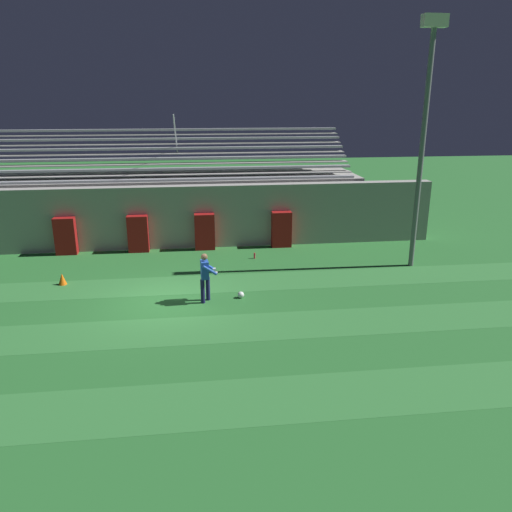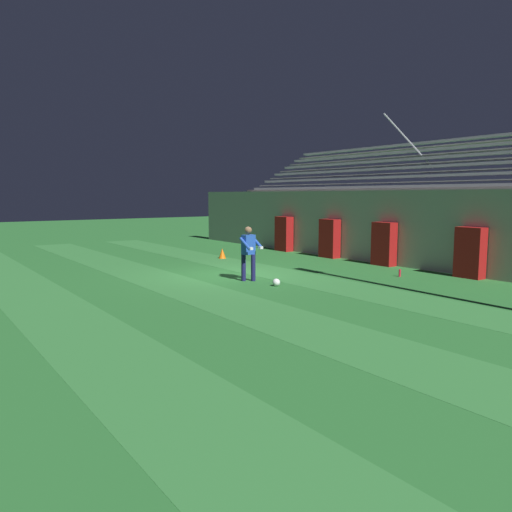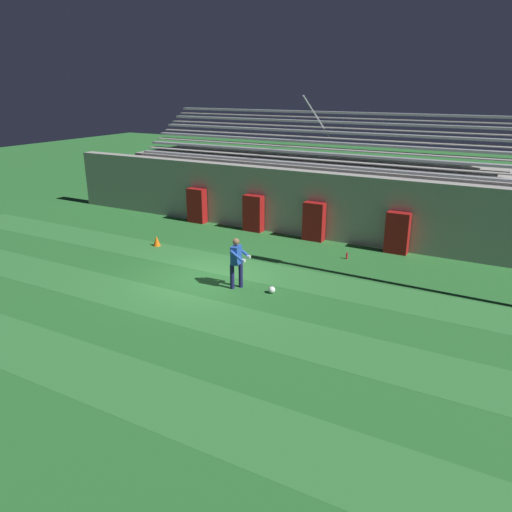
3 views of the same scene
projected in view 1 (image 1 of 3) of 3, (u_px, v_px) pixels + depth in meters
The scene contains 15 objects.
ground_plane at pixel (166, 302), 16.62m from camera, with size 80.00×80.00×0.00m, color #286B2D.
turf_stripe_near at pixel (153, 408), 10.94m from camera, with size 28.00×1.88×0.01m, color #337A38.
turf_stripe_mid at pixel (162, 332), 14.51m from camera, with size 28.00×1.88×0.01m, color #337A38.
turf_stripe_far at pixel (168, 285), 18.07m from camera, with size 28.00×1.88×0.01m, color #337A38.
back_wall at pixel (171, 217), 22.34m from camera, with size 24.00×0.60×2.80m, color #999691.
padding_pillar_gate_left at pixel (138, 234), 21.83m from camera, with size 0.88×0.44×1.62m, color maroon.
padding_pillar_gate_right at pixel (205, 232), 22.17m from camera, with size 0.88×0.44×1.62m, color maroon.
padding_pillar_far_left at pixel (66, 236), 21.48m from camera, with size 0.88×0.44×1.62m, color maroon.
padding_pillar_far_right at pixel (281, 229), 22.57m from camera, with size 0.88×0.44×1.62m, color maroon.
bleacher_stand at pixel (173, 203), 24.86m from camera, with size 18.00×4.75×5.83m.
floodlight_pole at pixel (425, 118), 18.51m from camera, with size 0.90×0.36×9.31m.
goalkeeper at pixel (205, 274), 16.39m from camera, with size 0.58×0.61×1.67m.
soccer_ball at pixel (241, 295), 16.93m from camera, with size 0.22×0.22×0.22m, color white.
traffic_cone at pixel (62, 279), 18.11m from camera, with size 0.30×0.30×0.42m, color orange.
water_bottle at pixel (254, 256), 21.09m from camera, with size 0.07×0.07×0.24m, color red.
Camera 1 is at (1.10, -15.62, 6.50)m, focal length 35.00 mm.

